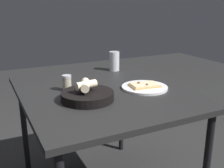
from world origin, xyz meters
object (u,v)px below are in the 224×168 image
at_px(bread_basket, 87,95).
at_px(beer_glass, 114,62).
at_px(dining_table, 102,100).
at_px(pepper_shaker, 67,84).
at_px(pizza_plate, 145,87).

height_order(bread_basket, beer_glass, beer_glass).
height_order(dining_table, bread_basket, bread_basket).
bearing_deg(bread_basket, beer_glass, 140.86).
bearing_deg(dining_table, pepper_shaker, -110.44).
bearing_deg(beer_glass, dining_table, -36.11).
bearing_deg(pizza_plate, bread_basket, -84.67).
distance_m(bread_basket, pepper_shaker, 0.21).
xyz_separation_m(dining_table, pizza_plate, (0.10, 0.24, 0.08)).
xyz_separation_m(dining_table, pepper_shaker, (-0.07, -0.19, 0.11)).
bearing_deg(pepper_shaker, dining_table, 69.56).
bearing_deg(pepper_shaker, beer_glass, 123.85).
xyz_separation_m(beer_glass, pepper_shaker, (0.31, -0.46, -0.02)).
distance_m(pizza_plate, bread_basket, 0.38).
distance_m(dining_table, beer_glass, 0.49).
relative_size(pizza_plate, beer_glass, 1.91).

